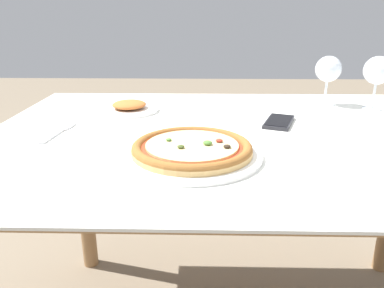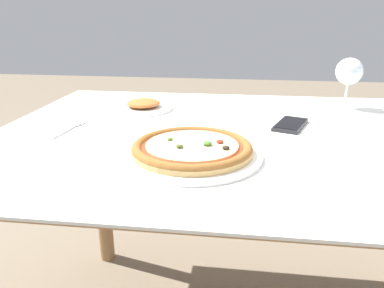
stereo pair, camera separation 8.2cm
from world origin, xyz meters
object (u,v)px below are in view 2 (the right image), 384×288
Objects in this scene: pizza_plate at (192,150)px; fork at (70,128)px; dining_table at (262,162)px; cell_phone at (291,124)px; side_plate at (144,106)px; wine_glass_far_right at (349,73)px.

pizza_plate reaches higher than fork.
dining_table is 0.14m from cell_phone.
cell_phone is at bearing 47.36° from pizza_plate.
side_plate reaches higher than cell_phone.
fork is at bearing -177.20° from dining_table.
side_plate is at bearing 118.19° from pizza_plate.
dining_table is 7.79× the size of side_plate.
pizza_plate reaches higher than side_plate.
pizza_plate is (-0.17, -0.19, 0.10)m from dining_table.
wine_glass_far_right is at bearing 48.30° from pizza_plate.
side_plate is at bearing 151.30° from dining_table.
cell_phone is (0.24, 0.26, -0.01)m from pizza_plate.
side_plate is (-0.38, 0.21, 0.09)m from dining_table.
pizza_plate is 0.39m from fork.
fork is at bearing -122.45° from side_plate.
side_plate is at bearing 57.55° from fork.
cell_phone is 0.47m from side_plate.
wine_glass_far_right is (0.80, 0.34, 0.12)m from fork.
fork is 0.88m from wine_glass_far_right.
fork is at bearing 155.84° from pizza_plate.
pizza_plate is 0.68m from wine_glass_far_right.
pizza_plate is at bearing -132.64° from cell_phone.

